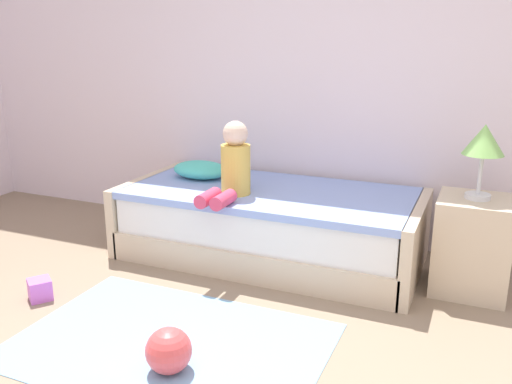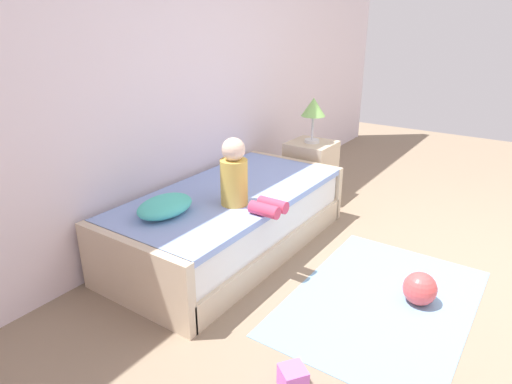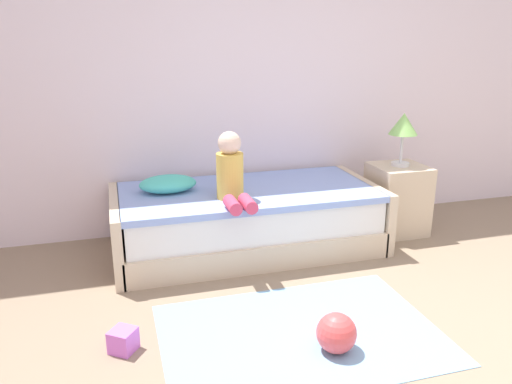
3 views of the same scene
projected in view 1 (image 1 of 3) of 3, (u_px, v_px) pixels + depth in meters
name	position (u px, v px, depth m)	size (l,w,h in m)	color
wall_rear	(363.00, 49.00, 3.90)	(7.20, 0.10, 2.90)	white
bed	(270.00, 224.00, 3.88)	(2.11, 1.00, 0.50)	beige
nightstand	(472.00, 245.00, 3.34)	(0.44, 0.44, 0.60)	beige
table_lamp	(484.00, 143.00, 3.16)	(0.24, 0.24, 0.45)	silver
child_figure	(233.00, 166.00, 3.62)	(0.20, 0.51, 0.50)	gold
pillow	(201.00, 170.00, 4.11)	(0.44, 0.30, 0.13)	#4CCCBC
toy_ball	(169.00, 351.00, 2.55)	(0.22, 0.22, 0.22)	#E54C4C
area_rug	(170.00, 343.00, 2.81)	(1.60, 1.10, 0.01)	#7AA8CC
toy_block	(40.00, 289.00, 3.28)	(0.13, 0.13, 0.13)	#CC66D8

